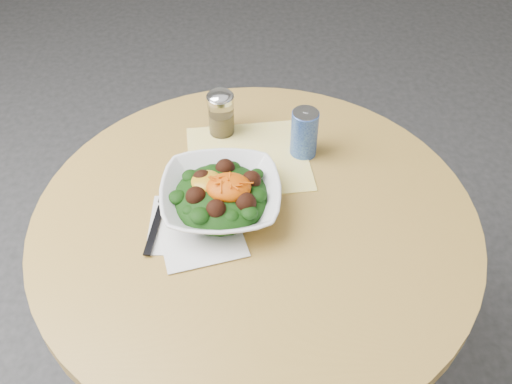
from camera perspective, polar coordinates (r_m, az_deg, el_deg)
table at (r=1.30m, az=-0.09°, el=-8.29°), size 0.90×0.90×0.75m
cloth_napkin at (r=1.27m, az=-0.79°, el=3.41°), size 0.29×0.27×0.00m
paper_napkins at (r=1.13m, az=-6.12°, el=-3.73°), size 0.20×0.20×0.00m
salad_bowl at (r=1.14m, az=-3.52°, el=-0.39°), size 0.25×0.25×0.09m
fork at (r=1.16m, az=-9.58°, el=-2.13°), size 0.05×0.20×0.00m
spice_shaker at (r=1.31m, az=-3.52°, el=7.89°), size 0.06×0.06×0.11m
beverage_can at (r=1.25m, az=4.85°, el=5.90°), size 0.06×0.06×0.11m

